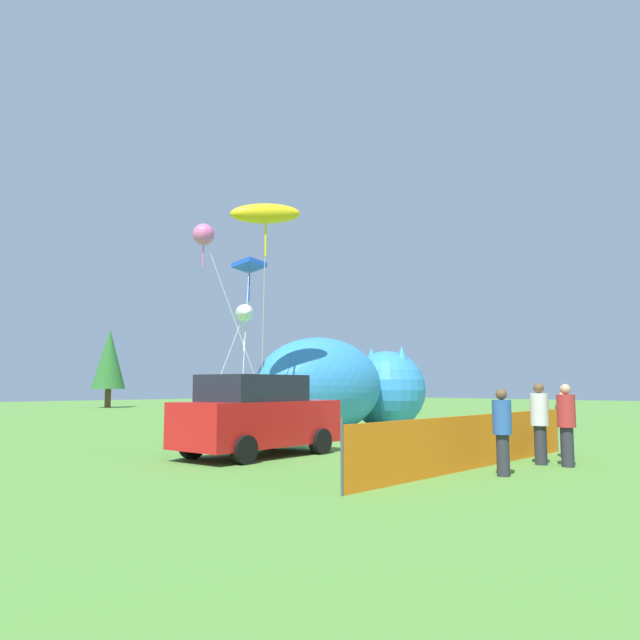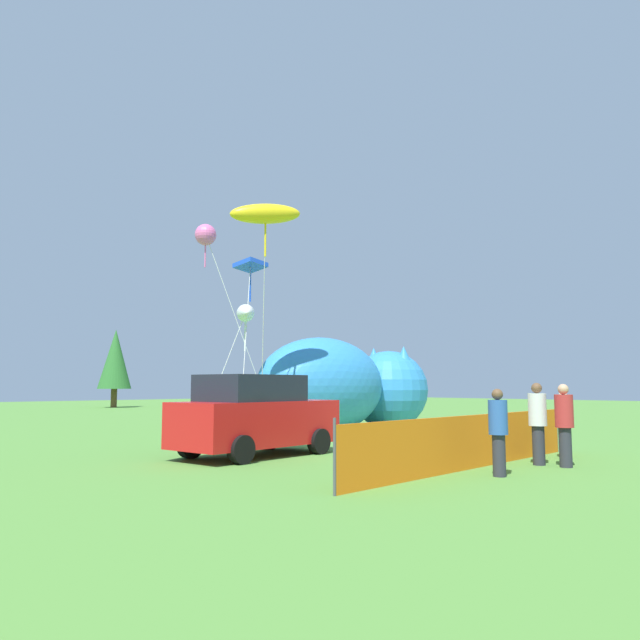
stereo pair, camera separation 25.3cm
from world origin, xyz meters
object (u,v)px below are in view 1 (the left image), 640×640
spectator_in_blue_shirt (502,428)px  inflatable_cat (341,389)px  kite_blue_box (249,268)px  parked_car (257,416)px  kite_yellow_hero (266,214)px  spectator_in_white_shirt (540,420)px  kite_white_ghost (244,313)px  spectator_in_yellow_shirt (565,422)px  folding_chair (544,432)px  spectator_in_red_shirt (566,421)px  kite_pink_octopus (204,235)px

spectator_in_blue_shirt → inflatable_cat: bearing=59.2°
kite_blue_box → parked_car: bearing=-126.0°
parked_car → kite_yellow_hero: kite_yellow_hero is taller
spectator_in_white_shirt → kite_yellow_hero: 9.70m
parked_car → kite_white_ghost: size_ratio=0.97×
spectator_in_white_shirt → spectator_in_yellow_shirt: bearing=5.3°
folding_chair → spectator_in_red_shirt: size_ratio=0.48×
spectator_in_red_shirt → kite_white_ghost: 11.35m
spectator_in_yellow_shirt → inflatable_cat: bearing=77.6°
kite_yellow_hero → kite_white_ghost: size_ratio=1.57×
spectator_in_red_shirt → spectator_in_yellow_shirt: spectator_in_red_shirt is taller
kite_pink_octopus → kite_white_ghost: size_ratio=1.73×
spectator_in_blue_shirt → spectator_in_yellow_shirt: bearing=6.7°
kite_blue_box → spectator_in_white_shirt: bearing=-91.1°
parked_car → folding_chair: parked_car is taller
folding_chair → kite_yellow_hero: size_ratio=0.12×
inflatable_cat → kite_pink_octopus: (-3.30, 4.26, 6.00)m
kite_pink_octopus → kite_white_ghost: bearing=-100.3°
parked_car → inflatable_cat: bearing=22.2°
spectator_in_red_shirt → inflatable_cat: bearing=70.3°
parked_car → inflatable_cat: inflatable_cat is taller
kite_pink_octopus → kite_blue_box: size_ratio=1.31×
folding_chair → spectator_in_blue_shirt: size_ratio=0.51×
spectator_in_blue_shirt → spectator_in_white_shirt: (2.18, 0.29, 0.07)m
spectator_in_yellow_shirt → kite_pink_octopus: kite_pink_octopus is taller
inflatable_cat → folding_chair: bearing=-93.4°
inflatable_cat → kite_blue_box: 5.61m
parked_car → folding_chair: 7.75m
inflatable_cat → spectator_in_yellow_shirt: size_ratio=4.95×
inflatable_cat → spectator_in_yellow_shirt: inflatable_cat is taller
kite_pink_octopus → kite_blue_box: 3.53m
kite_white_ghost → kite_yellow_hero: bearing=-116.5°
spectator_in_blue_shirt → spectator_in_yellow_shirt: (3.78, 0.44, -0.04)m
parked_car → kite_pink_octopus: 11.10m
parked_car → spectator_in_blue_shirt: 6.09m
spectator_in_red_shirt → kite_yellow_hero: (-1.69, 8.15, 5.86)m
spectator_in_blue_shirt → kite_blue_box: 12.27m
kite_blue_box → kite_yellow_hero: bearing=-120.7°
spectator_in_blue_shirt → spectator_in_white_shirt: size_ratio=0.93×
folding_chair → spectator_in_blue_shirt: (-5.16, -1.63, 0.42)m
spectator_in_blue_shirt → kite_pink_octopus: bearing=79.8°
spectator_in_red_shirt → kite_blue_box: kite_blue_box is taller
parked_car → spectator_in_yellow_shirt: bearing=-53.7°
parked_car → kite_blue_box: bearing=48.0°
kite_yellow_hero → spectator_in_white_shirt: bearing=-77.8°
spectator_in_yellow_shirt → kite_blue_box: kite_blue_box is taller
spectator_in_yellow_shirt → kite_pink_octopus: size_ratio=0.20×
spectator_in_yellow_shirt → kite_yellow_hero: kite_yellow_hero is taller
spectator_in_red_shirt → spectator_in_blue_shirt: 2.25m
spectator_in_red_shirt → kite_blue_box: size_ratio=0.29×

